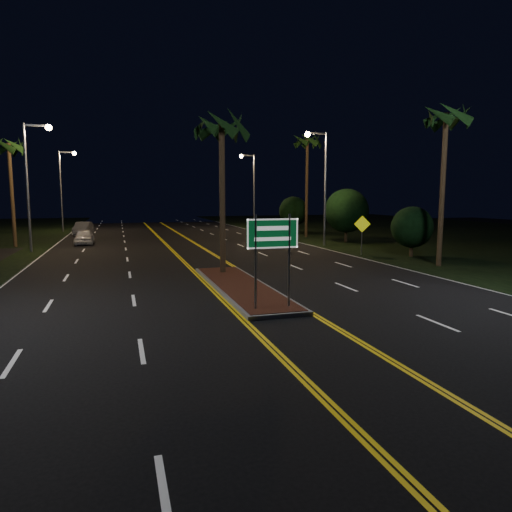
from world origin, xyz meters
name	(u,v)px	position (x,y,z in m)	size (l,w,h in m)	color
ground	(304,335)	(0.00, 0.00, 0.00)	(120.00, 120.00, 0.00)	black
grass_right	(486,236)	(30.00, 25.00, 0.00)	(40.00, 110.00, 0.01)	black
median_island	(241,287)	(0.00, 7.00, 0.08)	(2.25, 10.25, 0.17)	gray
highway_sign	(273,242)	(0.00, 2.80, 2.40)	(1.80, 0.08, 3.20)	gray
streetlight_left_mid	(32,172)	(-10.61, 24.00, 5.66)	(1.91, 0.44, 9.00)	gray
streetlight_left_far	(64,181)	(-10.61, 44.00, 5.66)	(1.91, 0.44, 9.00)	gray
streetlight_right_mid	(321,175)	(10.61, 22.00, 5.66)	(1.91, 0.44, 9.00)	gray
streetlight_right_far	(251,182)	(10.61, 42.00, 5.66)	(1.91, 0.44, 9.00)	gray
palm_median	(222,127)	(0.00, 10.50, 7.28)	(2.40, 2.40, 8.30)	#382819
palm_left_far	(9,147)	(-12.80, 28.00, 7.75)	(2.40, 2.40, 8.80)	#382819
palm_right_near	(446,118)	(12.50, 10.00, 8.21)	(2.40, 2.40, 9.30)	#382819
palm_right_far	(307,142)	(12.80, 30.00, 9.14)	(2.40, 2.40, 10.30)	#382819
shrub_near	(412,227)	(13.50, 14.00, 1.95)	(2.70, 2.70, 3.30)	#382819
shrub_mid	(347,211)	(14.00, 24.00, 2.73)	(3.78, 3.78, 4.62)	#382819
shrub_far	(293,211)	(13.80, 36.00, 2.34)	(3.24, 3.24, 3.96)	#382819
car_near	(84,236)	(-7.73, 28.57, 0.73)	(1.87, 4.36, 1.45)	silver
car_far	(83,227)	(-8.51, 38.98, 0.78)	(2.00, 4.66, 1.55)	#9A9CA3
warning_sign	(362,229)	(10.80, 15.71, 1.74)	(1.09, 0.31, 2.66)	gray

